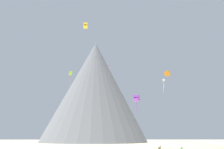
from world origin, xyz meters
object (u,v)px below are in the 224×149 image
(bush_far_left, at_px, (182,149))
(kite_pink_high, at_px, (110,68))
(rock_massif, at_px, (94,93))
(kite_white_mid, at_px, (164,80))
(kite_lime_mid, at_px, (70,76))
(kite_violet_low, at_px, (136,98))
(kite_gold_high, at_px, (85,26))
(kite_orange_high, at_px, (167,74))

(bush_far_left, distance_m, kite_pink_high, 51.29)
(rock_massif, height_order, kite_white_mid, rock_massif)
(kite_lime_mid, height_order, kite_violet_low, kite_lime_mid)
(kite_white_mid, bearing_deg, rock_massif, 129.42)
(kite_pink_high, relative_size, kite_gold_high, 2.97)
(bush_far_left, relative_size, kite_lime_mid, 0.31)
(bush_far_left, xyz_separation_m, kite_violet_low, (-9.12, 6.56, 12.61))
(kite_violet_low, bearing_deg, kite_pink_high, -51.04)
(kite_orange_high, distance_m, kite_pink_high, 23.71)
(kite_pink_high, distance_m, kite_violet_low, 36.94)
(bush_far_left, bearing_deg, kite_lime_mid, 150.02)
(rock_massif, relative_size, kite_gold_high, 47.98)
(kite_white_mid, bearing_deg, kite_violet_low, -116.83)
(rock_massif, relative_size, kite_pink_high, 16.15)
(rock_massif, xyz_separation_m, kite_gold_high, (0.34, -73.01, 5.91))
(rock_massif, height_order, kite_lime_mid, rock_massif)
(rock_massif, bearing_deg, kite_pink_high, -78.80)
(kite_violet_low, bearing_deg, kite_white_mid, -106.65)
(bush_far_left, bearing_deg, rock_massif, 106.63)
(kite_white_mid, bearing_deg, kite_pink_high, 146.36)
(kite_pink_high, height_order, kite_violet_low, kite_pink_high)
(kite_orange_high, height_order, kite_violet_low, kite_orange_high)
(kite_orange_high, bearing_deg, kite_lime_mid, 27.72)
(rock_massif, relative_size, kite_orange_high, 26.45)
(rock_massif, height_order, kite_violet_low, rock_massif)
(kite_gold_high, bearing_deg, kite_lime_mid, 111.13)
(kite_orange_high, xyz_separation_m, kite_white_mid, (-6.33, -17.65, -7.17))
(bush_far_left, relative_size, kite_pink_high, 0.41)
(kite_orange_high, bearing_deg, rock_massif, -54.04)
(kite_orange_high, relative_size, kite_gold_high, 1.81)
(kite_lime_mid, height_order, kite_orange_high, kite_orange_high)
(kite_orange_high, distance_m, kite_violet_low, 36.23)
(kite_white_mid, xyz_separation_m, kite_gold_high, (-24.69, -11.36, 13.26))
(rock_massif, bearing_deg, kite_white_mid, -67.90)
(bush_far_left, relative_size, kite_violet_low, 0.36)
(kite_orange_high, xyz_separation_m, kite_pink_high, (-23.29, 3.28, 3.01))
(kite_pink_high, relative_size, kite_violet_low, 0.87)
(kite_white_mid, xyz_separation_m, kite_violet_low, (-10.53, -10.85, -7.54))
(rock_massif, distance_m, kite_white_mid, 66.94)
(kite_gold_high, distance_m, kite_violet_low, 25.17)
(kite_gold_high, bearing_deg, kite_white_mid, 19.33)
(bush_far_left, bearing_deg, kite_white_mid, 85.37)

